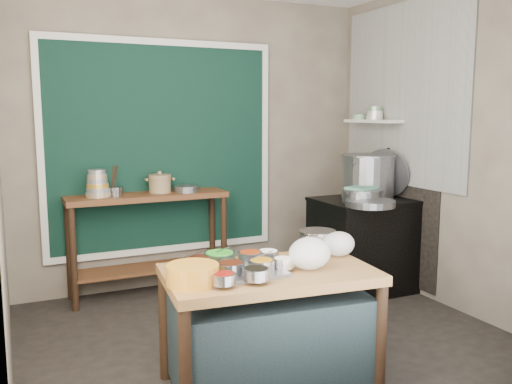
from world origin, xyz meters
name	(u,v)px	position (x,y,z in m)	size (l,w,h in m)	color
floor	(262,335)	(0.00, 0.00, -0.01)	(3.50, 3.00, 0.02)	black
back_wall	(196,142)	(0.00, 1.51, 1.40)	(3.50, 0.02, 2.80)	#766C5A
right_wall	(445,146)	(1.76, 0.00, 1.40)	(0.02, 3.00, 2.80)	#766C5A
curtain_panel	(162,148)	(-0.35, 1.47, 1.35)	(2.10, 0.02, 1.90)	black
curtain_frame	(162,148)	(-0.35, 1.46, 1.35)	(2.22, 0.03, 2.02)	beige
tile_panel	(402,95)	(1.74, 0.55, 1.85)	(0.02, 1.70, 1.70)	#B2B2AA
soot_patch	(392,213)	(1.74, 0.65, 0.70)	(0.01, 1.30, 1.30)	black
wall_shelf	(373,121)	(1.63, 0.85, 1.60)	(0.22, 0.70, 0.03)	beige
prep_table	(269,329)	(-0.31, -0.75, 0.38)	(1.25, 0.72, 0.75)	brown
back_counter	(149,244)	(-0.55, 1.28, 0.47)	(1.45, 0.40, 0.95)	#532A17
stove_block	(365,246)	(1.35, 0.55, 0.42)	(0.90, 0.68, 0.85)	black
stove_top	(366,200)	(1.35, 0.55, 0.86)	(0.92, 0.69, 0.03)	black
condiment_tray	(238,272)	(-0.51, -0.76, 0.76)	(0.52, 0.37, 0.02)	gray
condiment_bowls	(233,265)	(-0.54, -0.74, 0.81)	(0.67, 0.52, 0.08)	gray
yellow_basin	(193,274)	(-0.81, -0.82, 0.81)	(0.29, 0.29, 0.11)	#B27721
saucepan	(317,241)	(0.18, -0.49, 0.82)	(0.26, 0.26, 0.14)	gray
plastic_bag_a	(310,253)	(-0.09, -0.84, 0.85)	(0.26, 0.22, 0.20)	white
plastic_bag_b	(339,244)	(0.24, -0.66, 0.83)	(0.22, 0.18, 0.16)	white
bowl_stack	(97,185)	(-0.99, 1.28, 1.06)	(0.21, 0.21, 0.24)	tan
utensil_cup	(115,192)	(-0.85, 1.25, 0.99)	(0.14, 0.14, 0.08)	gray
ceramic_crock	(160,185)	(-0.42, 1.30, 1.02)	(0.22, 0.22, 0.15)	olive
wide_bowl	(186,189)	(-0.19, 1.24, 0.98)	(0.23, 0.23, 0.06)	gray
stock_pot	(368,176)	(1.41, 0.61, 1.09)	(0.53, 0.53, 0.41)	gray
pot_lid	(386,173)	(1.60, 0.58, 1.11)	(0.48, 0.48, 0.02)	gray
steamer	(362,196)	(1.20, 0.41, 0.94)	(0.38, 0.38, 0.12)	gray
green_cloth	(362,188)	(1.20, 0.41, 1.01)	(0.26, 0.20, 0.02)	#508B6D
shallow_pan	(370,203)	(1.13, 0.20, 0.91)	(0.43, 0.43, 0.06)	gray
shelf_bowl_stack	(375,113)	(1.63, 0.82, 1.68)	(0.16, 0.16, 0.13)	silver
shelf_bowl_green	(359,117)	(1.63, 1.08, 1.64)	(0.14, 0.14, 0.05)	gray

